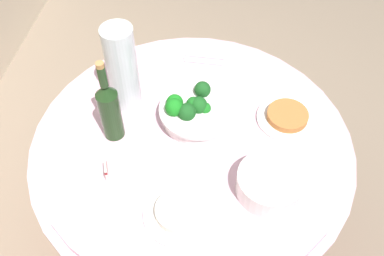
# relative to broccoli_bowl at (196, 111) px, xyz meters

# --- Properties ---
(ground_plane) EXTENTS (6.00, 6.00, 0.00)m
(ground_plane) POSITION_rel_broccoli_bowl_xyz_m (-0.09, 0.00, -0.78)
(ground_plane) COLOR gray
(buffet_table) EXTENTS (1.16, 1.16, 0.74)m
(buffet_table) POSITION_rel_broccoli_bowl_xyz_m (-0.09, 0.00, -0.41)
(buffet_table) COLOR maroon
(buffet_table) RESTS_ON ground_plane
(broccoli_bowl) EXTENTS (0.28, 0.28, 0.12)m
(broccoli_bowl) POSITION_rel_broccoli_bowl_xyz_m (0.00, 0.00, 0.00)
(broccoli_bowl) COLOR white
(broccoli_bowl) RESTS_ON buffet_table
(plate_stack) EXTENTS (0.21, 0.21, 0.08)m
(plate_stack) POSITION_rel_broccoli_bowl_xyz_m (-0.27, -0.27, -0.00)
(plate_stack) COLOR white
(plate_stack) RESTS_ON buffet_table
(wine_bottle) EXTENTS (0.07, 0.07, 0.34)m
(wine_bottle) POSITION_rel_broccoli_bowl_xyz_m (-0.11, 0.28, 0.09)
(wine_bottle) COLOR #1D3919
(wine_bottle) RESTS_ON buffet_table
(decorative_fruit_vase) EXTENTS (0.11, 0.11, 0.34)m
(decorative_fruit_vase) POSITION_rel_broccoli_bowl_xyz_m (0.05, 0.27, 0.12)
(decorative_fruit_vase) COLOR silver
(decorative_fruit_vase) RESTS_ON buffet_table
(serving_tongs) EXTENTS (0.05, 0.17, 0.01)m
(serving_tongs) POSITION_rel_broccoli_bowl_xyz_m (0.32, 0.02, -0.04)
(serving_tongs) COLOR silver
(serving_tongs) RESTS_ON buffet_table
(food_plate_rice) EXTENTS (0.22, 0.22, 0.04)m
(food_plate_rice) POSITION_rel_broccoli_bowl_xyz_m (-0.40, 0.00, -0.03)
(food_plate_rice) COLOR white
(food_plate_rice) RESTS_ON buffet_table
(food_plate_peanuts) EXTENTS (0.22, 0.22, 0.04)m
(food_plate_peanuts) POSITION_rel_broccoli_bowl_xyz_m (0.04, -0.33, -0.03)
(food_plate_peanuts) COLOR white
(food_plate_peanuts) RESTS_ON buffet_table
(label_placard_front) EXTENTS (0.05, 0.02, 0.05)m
(label_placard_front) POSITION_rel_broccoli_bowl_xyz_m (-0.28, 0.26, -0.01)
(label_placard_front) COLOR white
(label_placard_front) RESTS_ON buffet_table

